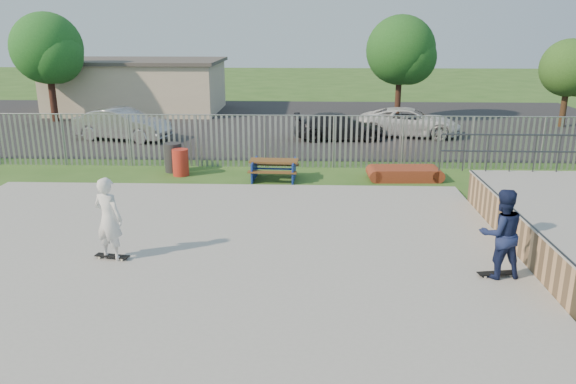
{
  "coord_description": "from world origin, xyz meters",
  "views": [
    {
      "loc": [
        2.67,
        -11.92,
        5.28
      ],
      "look_at": [
        2.14,
        2.0,
        1.1
      ],
      "focal_mm": 35.0,
      "sensor_mm": 36.0,
      "label": 1
    }
  ],
  "objects_px": {
    "car_silver": "(123,124)",
    "car_dark": "(339,127)",
    "tree_left": "(47,48)",
    "car_white": "(409,122)",
    "funbox": "(404,174)",
    "trash_bin_grey": "(173,157)",
    "tree_right": "(569,68)",
    "skater_white": "(109,219)",
    "trash_bin_red": "(181,162)",
    "tree_mid": "(401,50)",
    "picnic_table": "(274,170)",
    "skater_navy": "(501,234)"
  },
  "relations": [
    {
      "from": "funbox",
      "to": "tree_left",
      "type": "distance_m",
      "value": 21.57
    },
    {
      "from": "car_white",
      "to": "tree_right",
      "type": "height_order",
      "value": "tree_right"
    },
    {
      "from": "trash_bin_red",
      "to": "skater_white",
      "type": "height_order",
      "value": "skater_white"
    },
    {
      "from": "tree_left",
      "to": "skater_navy",
      "type": "height_order",
      "value": "tree_left"
    },
    {
      "from": "tree_left",
      "to": "tree_right",
      "type": "bearing_deg",
      "value": -1.44
    },
    {
      "from": "picnic_table",
      "to": "car_silver",
      "type": "height_order",
      "value": "car_silver"
    },
    {
      "from": "tree_mid",
      "to": "skater_navy",
      "type": "height_order",
      "value": "tree_mid"
    },
    {
      "from": "trash_bin_red",
      "to": "funbox",
      "type": "bearing_deg",
      "value": -1.86
    },
    {
      "from": "trash_bin_red",
      "to": "picnic_table",
      "type": "bearing_deg",
      "value": -7.45
    },
    {
      "from": "trash_bin_grey",
      "to": "tree_right",
      "type": "distance_m",
      "value": 21.28
    },
    {
      "from": "tree_right",
      "to": "skater_navy",
      "type": "height_order",
      "value": "tree_right"
    },
    {
      "from": "skater_navy",
      "to": "picnic_table",
      "type": "bearing_deg",
      "value": -66.26
    },
    {
      "from": "funbox",
      "to": "tree_mid",
      "type": "distance_m",
      "value": 13.03
    },
    {
      "from": "tree_left",
      "to": "tree_mid",
      "type": "height_order",
      "value": "tree_left"
    },
    {
      "from": "tree_left",
      "to": "car_silver",
      "type": "bearing_deg",
      "value": -42.71
    },
    {
      "from": "car_silver",
      "to": "car_dark",
      "type": "bearing_deg",
      "value": -73.76
    },
    {
      "from": "skater_navy",
      "to": "funbox",
      "type": "bearing_deg",
      "value": -94.94
    },
    {
      "from": "trash_bin_red",
      "to": "tree_right",
      "type": "height_order",
      "value": "tree_right"
    },
    {
      "from": "trash_bin_red",
      "to": "car_silver",
      "type": "bearing_deg",
      "value": 123.29
    },
    {
      "from": "picnic_table",
      "to": "tree_right",
      "type": "xyz_separation_m",
      "value": [
        14.71,
        11.18,
        2.72
      ]
    },
    {
      "from": "tree_right",
      "to": "skater_navy",
      "type": "bearing_deg",
      "value": -116.24
    },
    {
      "from": "trash_bin_grey",
      "to": "tree_right",
      "type": "xyz_separation_m",
      "value": [
        18.51,
        10.2,
        2.55
      ]
    },
    {
      "from": "skater_white",
      "to": "car_silver",
      "type": "bearing_deg",
      "value": -52.31
    },
    {
      "from": "tree_left",
      "to": "skater_navy",
      "type": "relative_size",
      "value": 3.1
    },
    {
      "from": "picnic_table",
      "to": "funbox",
      "type": "relative_size",
      "value": 0.79
    },
    {
      "from": "skater_white",
      "to": "skater_navy",
      "type": "bearing_deg",
      "value": -163.27
    },
    {
      "from": "car_dark",
      "to": "tree_mid",
      "type": "height_order",
      "value": "tree_mid"
    },
    {
      "from": "skater_white",
      "to": "tree_right",
      "type": "bearing_deg",
      "value": -113.12
    },
    {
      "from": "picnic_table",
      "to": "funbox",
      "type": "height_order",
      "value": "picnic_table"
    },
    {
      "from": "car_dark",
      "to": "tree_left",
      "type": "bearing_deg",
      "value": 70.1
    },
    {
      "from": "car_dark",
      "to": "skater_white",
      "type": "xyz_separation_m",
      "value": [
        -5.88,
        -14.66,
        0.47
      ]
    },
    {
      "from": "trash_bin_red",
      "to": "skater_navy",
      "type": "distance_m",
      "value": 12.13
    },
    {
      "from": "car_white",
      "to": "funbox",
      "type": "bearing_deg",
      "value": 178.57
    },
    {
      "from": "car_silver",
      "to": "funbox",
      "type": "bearing_deg",
      "value": -104.71
    },
    {
      "from": "car_white",
      "to": "tree_right",
      "type": "bearing_deg",
      "value": -62.07
    },
    {
      "from": "car_dark",
      "to": "tree_right",
      "type": "height_order",
      "value": "tree_right"
    },
    {
      "from": "trash_bin_grey",
      "to": "tree_mid",
      "type": "distance_m",
      "value": 15.66
    },
    {
      "from": "car_white",
      "to": "tree_left",
      "type": "distance_m",
      "value": 19.84
    },
    {
      "from": "tree_left",
      "to": "skater_navy",
      "type": "bearing_deg",
      "value": -47.39
    },
    {
      "from": "tree_mid",
      "to": "skater_white",
      "type": "distance_m",
      "value": 22.31
    },
    {
      "from": "car_white",
      "to": "tree_right",
      "type": "relative_size",
      "value": 1.06
    },
    {
      "from": "car_white",
      "to": "car_dark",
      "type": "bearing_deg",
      "value": 116.07
    },
    {
      "from": "funbox",
      "to": "tree_left",
      "type": "xyz_separation_m",
      "value": [
        -17.72,
        11.7,
        3.78
      ]
    },
    {
      "from": "trash_bin_grey",
      "to": "tree_left",
      "type": "bearing_deg",
      "value": 130.51
    },
    {
      "from": "car_white",
      "to": "tree_mid",
      "type": "xyz_separation_m",
      "value": [
        0.05,
        4.32,
        3.21
      ]
    },
    {
      "from": "funbox",
      "to": "car_silver",
      "type": "xyz_separation_m",
      "value": [
        -12.15,
        6.56,
        0.54
      ]
    },
    {
      "from": "car_dark",
      "to": "skater_navy",
      "type": "relative_size",
      "value": 2.22
    },
    {
      "from": "car_white",
      "to": "skater_white",
      "type": "distance_m",
      "value": 18.29
    },
    {
      "from": "skater_navy",
      "to": "car_dark",
      "type": "bearing_deg",
      "value": -89.63
    },
    {
      "from": "trash_bin_red",
      "to": "car_silver",
      "type": "xyz_separation_m",
      "value": [
        -4.14,
        6.3,
        0.28
      ]
    }
  ]
}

